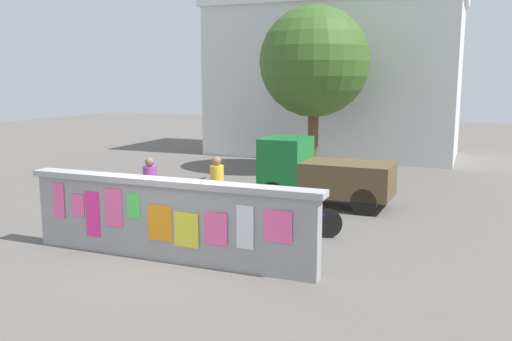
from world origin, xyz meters
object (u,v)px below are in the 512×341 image
person_walking (150,183)px  person_bystander (217,182)px  auto_rickshaw_truck (319,173)px  bicycle_far (304,221)px  tree_roadside (314,62)px  bicycle_near (193,223)px  motorcycle (181,192)px

person_walking → person_bystander: same height
auto_rickshaw_truck → person_walking: size_ratio=2.24×
bicycle_far → person_walking: (-3.82, -0.23, 0.62)m
tree_roadside → bicycle_near: bearing=-89.8°
person_bystander → tree_roadside: (0.14, 7.93, 3.10)m
auto_rickshaw_truck → person_walking: bearing=-134.2°
auto_rickshaw_truck → motorcycle: (-3.36, -1.81, -0.44)m
motorcycle → person_bystander: size_ratio=1.17×
motorcycle → tree_roadside: bearing=77.0°
motorcycle → bicycle_far: 4.11m
auto_rickshaw_truck → person_bystander: (-1.85, -2.66, 0.09)m
auto_rickshaw_truck → tree_roadside: size_ratio=0.59×
auto_rickshaw_truck → motorcycle: auto_rickshaw_truck is taller
person_walking → auto_rickshaw_truck: bearing=45.8°
bicycle_far → bicycle_near: bearing=-154.4°
bicycle_near → person_walking: (-1.62, 0.83, 0.62)m
motorcycle → bicycle_far: size_ratio=1.14×
auto_rickshaw_truck → person_walking: 4.73m
person_walking → tree_roadside: tree_roadside is taller
person_walking → tree_roadside: size_ratio=0.26×
person_bystander → tree_roadside: tree_roadside is taller
bicycle_far → tree_roadside: bearing=104.9°
auto_rickshaw_truck → tree_roadside: tree_roadside is taller
auto_rickshaw_truck → person_bystander: size_ratio=2.24×
bicycle_near → tree_roadside: (-0.04, 9.49, 3.72)m
person_walking → person_bystander: size_ratio=1.00×
motorcycle → bicycle_far: bicycle_far is taller
auto_rickshaw_truck → bicycle_far: 3.25m
person_walking → bicycle_far: bearing=3.4°
person_walking → tree_roadside: 9.33m
person_walking → tree_roadside: (1.58, 8.66, 3.10)m
bicycle_far → person_bystander: person_bystander is taller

